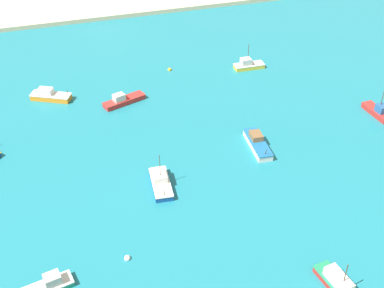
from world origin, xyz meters
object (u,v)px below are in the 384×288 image
object	(u,v)px
fishing_boat_7	(378,111)
fishing_boat_8	(257,143)
fishing_boat_4	(161,182)
fishing_boat_9	(342,288)
fishing_boat_2	(50,96)
fishing_boat_10	(49,285)
fishing_boat_11	(123,100)
fishing_boat_1	(248,65)
buoy_2	(170,70)
buoy_0	(127,258)

from	to	relation	value
fishing_boat_7	fishing_boat_8	size ratio (longest dim) A/B	0.79
fishing_boat_4	fishing_boat_9	size ratio (longest dim) A/B	0.79
fishing_boat_2	fishing_boat_10	world-z (taller)	fishing_boat_2
fishing_boat_11	fishing_boat_10	bearing A→B (deg)	-112.79
fishing_boat_4	fishing_boat_10	distance (m)	25.29
fishing_boat_2	fishing_boat_11	bearing A→B (deg)	-23.15
fishing_boat_9	fishing_boat_7	bearing A→B (deg)	50.65
fishing_boat_7	fishing_boat_1	bearing A→B (deg)	122.93
fishing_boat_10	fishing_boat_11	distance (m)	47.90
fishing_boat_7	fishing_boat_8	distance (m)	27.79
fishing_boat_7	fishing_boat_11	bearing A→B (deg)	157.79
fishing_boat_2	fishing_boat_10	xyz separation A→B (m)	(-4.03, -50.37, -0.11)
fishing_boat_1	fishing_boat_11	xyz separation A→B (m)	(-31.08, -6.94, -0.10)
fishing_boat_1	fishing_boat_9	size ratio (longest dim) A/B	0.69
fishing_boat_2	fishing_boat_9	size ratio (longest dim) A/B	0.85
fishing_boat_7	fishing_boat_9	size ratio (longest dim) A/B	0.72
fishing_boat_4	fishing_boat_7	xyz separation A→B (m)	(47.44, 8.29, 0.03)
fishing_boat_1	fishing_boat_7	xyz separation A→B (m)	(17.29, -26.69, 0.00)
fishing_boat_7	fishing_boat_11	world-z (taller)	fishing_boat_7
fishing_boat_4	fishing_boat_8	xyz separation A→B (m)	(19.80, 5.35, 0.01)
fishing_boat_4	fishing_boat_11	xyz separation A→B (m)	(-0.93, 28.04, -0.07)
fishing_boat_4	fishing_boat_9	bearing A→B (deg)	-58.24
fishing_boat_1	buoy_2	distance (m)	18.47
fishing_boat_1	fishing_boat_10	xyz separation A→B (m)	(-49.64, -51.11, -0.08)
fishing_boat_7	fishing_boat_9	xyz separation A→B (m)	(-29.96, -36.53, 0.02)
fishing_boat_8	buoy_0	world-z (taller)	fishing_boat_8
fishing_boat_7	buoy_2	world-z (taller)	fishing_boat_7
fishing_boat_9	fishing_boat_10	bearing A→B (deg)	161.85
fishing_boat_2	fishing_boat_8	size ratio (longest dim) A/B	0.93
buoy_2	fishing_boat_7	bearing A→B (deg)	-41.50
buoy_2	fishing_boat_11	bearing A→B (deg)	-139.13
fishing_boat_8	fishing_boat_9	world-z (taller)	fishing_boat_9
fishing_boat_2	fishing_boat_4	world-z (taller)	fishing_boat_4
fishing_boat_4	fishing_boat_9	distance (m)	33.22
fishing_boat_8	fishing_boat_10	size ratio (longest dim) A/B	1.33
buoy_0	fishing_boat_10	bearing A→B (deg)	-169.30
fishing_boat_2	buoy_2	size ratio (longest dim) A/B	9.92
fishing_boat_9	buoy_2	bearing A→B (deg)	94.43
fishing_boat_9	buoy_0	distance (m)	29.64
fishing_boat_9	buoy_0	size ratio (longest dim) A/B	11.32
fishing_boat_7	fishing_boat_8	bearing A→B (deg)	-173.94
fishing_boat_7	fishing_boat_8	xyz separation A→B (m)	(-27.64, -2.93, -0.02)
fishing_boat_2	fishing_boat_9	distance (m)	70.64
buoy_2	buoy_0	bearing A→B (deg)	-111.22
fishing_boat_1	fishing_boat_4	xyz separation A→B (m)	(-30.15, -34.98, -0.03)
fishing_boat_2	fishing_boat_10	size ratio (longest dim) A/B	1.24
fishing_boat_8	buoy_0	xyz separation A→B (m)	(-28.33, -19.41, -0.70)
fishing_boat_2	fishing_boat_8	distance (m)	45.58
buoy_0	fishing_boat_7	bearing A→B (deg)	21.76
fishing_boat_8	buoy_2	distance (m)	34.92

